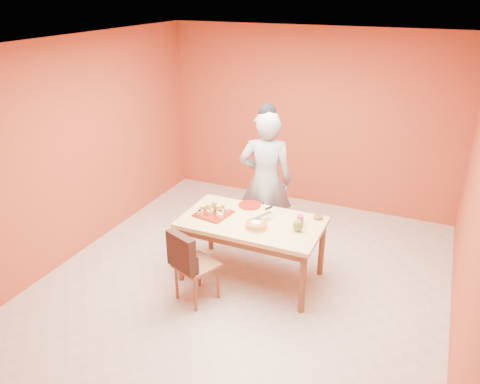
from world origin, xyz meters
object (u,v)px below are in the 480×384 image
at_px(pastry_platter, 213,214).
at_px(sponge_cake, 256,225).
at_px(checker_tin, 318,217).
at_px(red_dinner_plate, 250,205).
at_px(egg_ornament, 298,225).
at_px(dining_table, 252,228).
at_px(dining_chair, 196,264).
at_px(magenta_glass, 300,220).
at_px(person, 266,182).

bearing_deg(pastry_platter, sponge_cake, -10.42).
bearing_deg(checker_tin, red_dinner_plate, 180.00).
bearing_deg(egg_ornament, dining_table, 161.65).
bearing_deg(dining_chair, sponge_cake, 66.73).
bearing_deg(magenta_glass, dining_chair, -139.97).
distance_m(red_dinner_plate, magenta_glass, 0.74).
xyz_separation_m(pastry_platter, sponge_cake, (0.58, -0.11, 0.03)).
relative_size(dining_chair, egg_ornament, 6.08).
relative_size(sponge_cake, checker_tin, 2.31).
bearing_deg(egg_ornament, dining_chair, -161.94).
distance_m(magenta_glass, checker_tin, 0.27).
relative_size(dining_chair, person, 0.47).
height_order(sponge_cake, checker_tin, sponge_cake).
distance_m(person, magenta_glass, 0.92).
distance_m(sponge_cake, checker_tin, 0.75).
bearing_deg(egg_ornament, sponge_cake, 179.26).
bearing_deg(pastry_platter, person, 66.61).
relative_size(person, checker_tin, 17.76).
distance_m(dining_table, sponge_cake, 0.23).
xyz_separation_m(egg_ornament, checker_tin, (0.13, 0.38, -0.06)).
xyz_separation_m(person, checker_tin, (0.81, -0.41, -0.15)).
distance_m(dining_table, magenta_glass, 0.56).
distance_m(person, checker_tin, 0.92).
bearing_deg(sponge_cake, pastry_platter, 169.58).
bearing_deg(dining_table, person, 99.49).
bearing_deg(person, checker_tin, 136.06).
relative_size(pastry_platter, egg_ornament, 2.53).
xyz_separation_m(dining_chair, magenta_glass, (0.92, 0.77, 0.36)).
xyz_separation_m(red_dinner_plate, sponge_cake, (0.28, -0.49, 0.03)).
bearing_deg(egg_ornament, person, 115.53).
bearing_deg(pastry_platter, checker_tin, 18.59).
distance_m(pastry_platter, egg_ornament, 1.02).
height_order(dining_chair, person, person).
relative_size(person, pastry_platter, 5.07).
bearing_deg(checker_tin, egg_ornament, -108.64).
relative_size(egg_ornament, checker_tin, 1.39).
xyz_separation_m(dining_chair, sponge_cake, (0.50, 0.50, 0.34)).
relative_size(dining_chair, pastry_platter, 2.41).
bearing_deg(person, magenta_glass, 118.86).
bearing_deg(red_dinner_plate, dining_table, -63.74).
bearing_deg(magenta_glass, pastry_platter, -170.86).
relative_size(magenta_glass, checker_tin, 1.09).
height_order(pastry_platter, egg_ornament, egg_ornament).
xyz_separation_m(magenta_glass, checker_tin, (0.15, 0.23, -0.04)).
relative_size(red_dinner_plate, checker_tin, 2.63).
height_order(pastry_platter, red_dinner_plate, pastry_platter).
relative_size(dining_table, magenta_glass, 14.05).
height_order(sponge_cake, egg_ornament, egg_ornament).
bearing_deg(dining_table, checker_tin, 27.24).
relative_size(pastry_platter, red_dinner_plate, 1.33).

